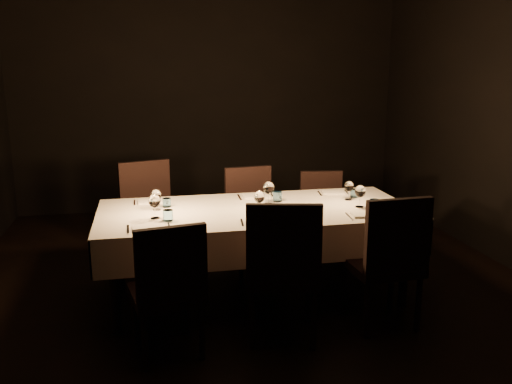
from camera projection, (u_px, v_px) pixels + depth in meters
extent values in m
cube|color=black|center=(256.00, 296.00, 4.56)|extent=(5.00, 6.00, 0.01)
cube|color=black|center=(210.00, 95.00, 7.07)|extent=(5.00, 0.01, 3.00)
cube|color=black|center=(498.00, 230.00, 1.35)|extent=(5.00, 0.01, 3.00)
cube|color=black|center=(256.00, 212.00, 4.39)|extent=(2.40, 1.00, 0.04)
cylinder|color=black|center=(114.00, 287.00, 3.86)|extent=(0.07, 0.07, 0.71)
cylinder|color=black|center=(119.00, 249.00, 4.66)|extent=(0.07, 0.07, 0.71)
cylinder|color=black|center=(405.00, 264.00, 4.30)|extent=(0.07, 0.07, 0.71)
cylinder|color=black|center=(363.00, 233.00, 5.10)|extent=(0.07, 0.07, 0.71)
cube|color=beige|center=(256.00, 209.00, 4.39)|extent=(2.52, 1.12, 0.01)
cube|color=beige|center=(244.00, 209.00, 4.95)|extent=(2.52, 0.01, 0.28)
cube|color=beige|center=(272.00, 249.00, 3.89)|extent=(2.52, 0.01, 0.28)
cube|color=beige|center=(398.00, 218.00, 4.67)|extent=(0.01, 1.12, 0.28)
cube|color=beige|center=(97.00, 236.00, 4.17)|extent=(0.01, 1.12, 0.28)
cylinder|color=black|center=(187.00, 309.00, 3.87)|extent=(0.04, 0.04, 0.39)
cylinder|color=black|center=(202.00, 332.00, 3.54)|extent=(0.04, 0.04, 0.39)
cylinder|color=black|center=(135.00, 318.00, 3.74)|extent=(0.04, 0.04, 0.39)
cylinder|color=black|center=(145.00, 343.00, 3.41)|extent=(0.04, 0.04, 0.39)
cube|color=black|center=(166.00, 294.00, 3.59)|extent=(0.52, 0.52, 0.06)
cube|color=black|center=(172.00, 265.00, 3.35)|extent=(0.45, 0.13, 0.49)
cube|color=silver|center=(149.00, 227.00, 3.85)|extent=(0.23, 0.15, 0.02)
cube|color=silver|center=(128.00, 229.00, 3.82)|extent=(0.02, 0.21, 0.01)
cube|color=silver|center=(169.00, 227.00, 3.88)|extent=(0.02, 0.21, 0.01)
cylinder|color=#ADD6F2|center=(168.00, 215.00, 4.04)|extent=(0.07, 0.07, 0.08)
cylinder|color=white|center=(155.00, 218.00, 4.11)|extent=(0.07, 0.07, 0.00)
cylinder|color=white|center=(155.00, 212.00, 4.10)|extent=(0.01, 0.01, 0.09)
ellipsoid|color=white|center=(155.00, 201.00, 4.08)|extent=(0.09, 0.09, 0.10)
cylinder|color=black|center=(309.00, 295.00, 4.06)|extent=(0.04, 0.04, 0.43)
cylinder|color=black|center=(314.00, 321.00, 3.65)|extent=(0.04, 0.04, 0.43)
cylinder|color=black|center=(254.00, 295.00, 4.06)|extent=(0.04, 0.04, 0.43)
cylinder|color=black|center=(252.00, 320.00, 3.66)|extent=(0.04, 0.04, 0.43)
cube|color=black|center=(282.00, 275.00, 3.80)|extent=(0.59, 0.59, 0.06)
cube|color=black|center=(284.00, 244.00, 3.52)|extent=(0.49, 0.16, 0.54)
cube|color=silver|center=(260.00, 221.00, 4.01)|extent=(0.23, 0.16, 0.02)
cube|color=silver|center=(242.00, 223.00, 3.99)|extent=(0.03, 0.20, 0.01)
cube|color=silver|center=(278.00, 221.00, 4.04)|extent=(0.03, 0.19, 0.01)
cylinder|color=#ADD6F2|center=(272.00, 210.00, 4.20)|extent=(0.07, 0.07, 0.08)
cylinder|color=white|center=(259.00, 212.00, 4.27)|extent=(0.07, 0.07, 0.00)
cylinder|color=white|center=(259.00, 207.00, 4.26)|extent=(0.01, 0.01, 0.08)
ellipsoid|color=white|center=(259.00, 197.00, 4.24)|extent=(0.09, 0.09, 0.10)
cylinder|color=black|center=(391.00, 283.00, 4.29)|extent=(0.04, 0.04, 0.42)
cylinder|color=black|center=(418.00, 304.00, 3.91)|extent=(0.04, 0.04, 0.42)
cylinder|color=black|center=(344.00, 288.00, 4.20)|extent=(0.04, 0.04, 0.42)
cylinder|color=black|center=(367.00, 310.00, 3.81)|extent=(0.04, 0.04, 0.42)
cube|color=black|center=(381.00, 265.00, 4.00)|extent=(0.51, 0.51, 0.06)
cube|color=black|center=(398.00, 236.00, 3.73)|extent=(0.49, 0.07, 0.53)
cube|color=silver|center=(366.00, 215.00, 4.18)|extent=(0.24, 0.17, 0.02)
cube|color=silver|center=(349.00, 216.00, 4.15)|extent=(0.03, 0.20, 0.01)
cube|color=silver|center=(383.00, 214.00, 4.20)|extent=(0.03, 0.20, 0.01)
cylinder|color=#ADD6F2|center=(374.00, 204.00, 4.37)|extent=(0.07, 0.07, 0.08)
cylinder|color=white|center=(360.00, 207.00, 4.43)|extent=(0.07, 0.07, 0.00)
cylinder|color=white|center=(360.00, 201.00, 4.42)|extent=(0.01, 0.01, 0.09)
ellipsoid|color=white|center=(360.00, 191.00, 4.40)|extent=(0.09, 0.09, 0.10)
cylinder|color=black|center=(139.00, 259.00, 4.82)|extent=(0.04, 0.04, 0.42)
cylinder|color=black|center=(127.00, 246.00, 5.16)|extent=(0.04, 0.04, 0.42)
cylinder|color=black|center=(182.00, 252.00, 5.00)|extent=(0.04, 0.04, 0.42)
cylinder|color=black|center=(168.00, 239.00, 5.35)|extent=(0.04, 0.04, 0.42)
cube|color=black|center=(153.00, 224.00, 5.03)|extent=(0.60, 0.60, 0.06)
cube|color=black|center=(145.00, 188.00, 5.14)|extent=(0.48, 0.19, 0.53)
cube|color=silver|center=(150.00, 201.00, 4.58)|extent=(0.21, 0.14, 0.01)
cube|color=silver|center=(135.00, 203.00, 4.56)|extent=(0.02, 0.19, 0.01)
cube|color=silver|center=(166.00, 201.00, 4.61)|extent=(0.01, 0.19, 0.01)
cylinder|color=#ADD6F2|center=(167.00, 203.00, 4.43)|extent=(0.07, 0.07, 0.07)
cylinder|color=white|center=(157.00, 210.00, 4.34)|extent=(0.06, 0.06, 0.00)
cylinder|color=white|center=(157.00, 205.00, 4.33)|extent=(0.01, 0.01, 0.08)
ellipsoid|color=white|center=(156.00, 195.00, 4.32)|extent=(0.08, 0.08, 0.09)
cylinder|color=black|center=(241.00, 256.00, 4.93)|extent=(0.04, 0.04, 0.39)
cylinder|color=black|center=(230.00, 244.00, 5.27)|extent=(0.04, 0.04, 0.39)
cylinder|color=black|center=(279.00, 252.00, 5.04)|extent=(0.04, 0.04, 0.39)
cylinder|color=black|center=(266.00, 240.00, 5.38)|extent=(0.04, 0.04, 0.39)
cube|color=black|center=(254.00, 225.00, 5.10)|extent=(0.50, 0.50, 0.06)
cube|color=black|center=(248.00, 192.00, 5.22)|extent=(0.46, 0.10, 0.49)
cube|color=silver|center=(256.00, 196.00, 4.76)|extent=(0.24, 0.15, 0.02)
cube|color=silver|center=(239.00, 198.00, 4.73)|extent=(0.02, 0.21, 0.01)
cube|color=silver|center=(273.00, 196.00, 4.79)|extent=(0.02, 0.21, 0.01)
cylinder|color=#ADD6F2|center=(277.00, 196.00, 4.61)|extent=(0.08, 0.08, 0.08)
cylinder|color=white|center=(269.00, 204.00, 4.52)|extent=(0.07, 0.07, 0.00)
cylinder|color=white|center=(269.00, 198.00, 4.51)|extent=(0.01, 0.01, 0.09)
ellipsoid|color=white|center=(269.00, 188.00, 4.49)|extent=(0.09, 0.09, 0.11)
cylinder|color=black|center=(309.00, 249.00, 5.18)|extent=(0.04, 0.04, 0.36)
cylinder|color=black|center=(303.00, 238.00, 5.50)|extent=(0.04, 0.04, 0.36)
cylinder|color=black|center=(343.00, 248.00, 5.20)|extent=(0.04, 0.04, 0.36)
cylinder|color=black|center=(336.00, 237.00, 5.53)|extent=(0.04, 0.04, 0.36)
cube|color=black|center=(323.00, 223.00, 5.30)|extent=(0.47, 0.47, 0.05)
cube|color=black|center=(321.00, 193.00, 5.42)|extent=(0.42, 0.11, 0.45)
cube|color=silver|center=(333.00, 192.00, 4.90)|extent=(0.21, 0.15, 0.01)
cube|color=silver|center=(320.00, 194.00, 4.88)|extent=(0.04, 0.18, 0.01)
cube|color=silver|center=(347.00, 192.00, 4.93)|extent=(0.04, 0.18, 0.01)
cylinder|color=#ADD6F2|center=(354.00, 193.00, 4.75)|extent=(0.07, 0.07, 0.07)
cylinder|color=white|center=(348.00, 200.00, 4.66)|extent=(0.06, 0.06, 0.00)
cylinder|color=white|center=(349.00, 195.00, 4.65)|extent=(0.01, 0.01, 0.08)
ellipsoid|color=white|center=(349.00, 186.00, 4.64)|extent=(0.08, 0.08, 0.09)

